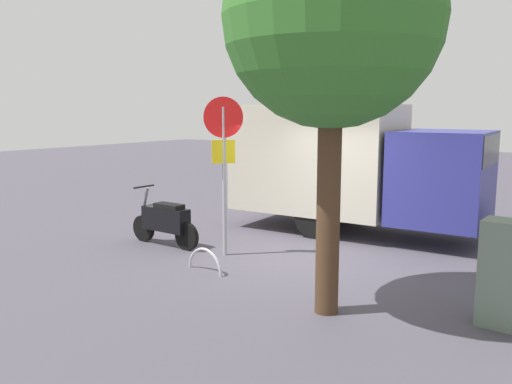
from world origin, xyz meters
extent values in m
plane|color=#494551|center=(0.00, 0.00, 0.00)|extent=(60.00, 60.00, 0.00)
cylinder|color=black|center=(0.73, -1.70, 0.45)|extent=(0.91, 0.29, 0.90)
cylinder|color=black|center=(0.81, -3.60, 0.45)|extent=(0.91, 0.29, 0.90)
cube|color=beige|center=(1.17, -2.64, 1.67)|extent=(3.73, 2.34, 2.44)
cube|color=navy|center=(-1.65, -2.75, 1.40)|extent=(1.88, 2.17, 1.90)
cube|color=black|center=(-1.65, -2.75, 2.00)|extent=(1.90, 2.01, 0.60)
cylinder|color=black|center=(3.60, 0.62, 0.28)|extent=(0.56, 0.11, 0.56)
cylinder|color=black|center=(2.35, 0.65, 0.28)|extent=(0.56, 0.11, 0.56)
cube|color=black|center=(2.93, 0.64, 0.56)|extent=(1.11, 0.35, 0.48)
cube|color=black|center=(2.83, 0.64, 0.83)|extent=(0.65, 0.30, 0.12)
cylinder|color=slate|center=(3.55, 0.63, 0.83)|extent=(0.28, 0.08, 0.69)
cylinder|color=black|center=(3.55, 0.63, 1.18)|extent=(0.05, 0.55, 0.04)
cylinder|color=#9E9EA3|center=(1.51, 0.50, 1.41)|extent=(0.08, 0.08, 2.83)
cylinder|color=red|center=(1.51, 0.52, 2.64)|extent=(0.71, 0.32, 0.76)
cube|color=yellow|center=(1.51, 0.52, 2.00)|extent=(0.33, 0.33, 0.44)
cylinder|color=#47301E|center=(-1.45, 2.02, 1.47)|extent=(0.32, 0.32, 2.94)
sphere|color=#336F28|center=(-1.45, 2.02, 3.94)|extent=(2.85, 2.85, 2.85)
cube|color=slate|center=(-3.59, 1.16, 0.70)|extent=(0.71, 0.49, 1.39)
torus|color=#B7B7BC|center=(1.13, 1.56, 0.00)|extent=(0.85, 0.17, 0.85)
camera|label=1|loc=(-4.59, 8.31, 2.76)|focal=37.01mm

